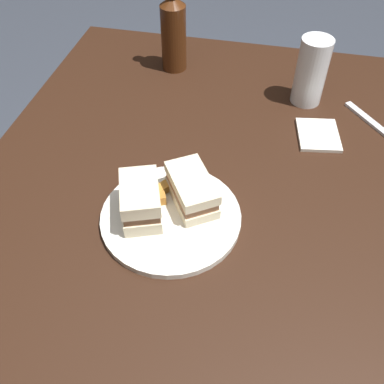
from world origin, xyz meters
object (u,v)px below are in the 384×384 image
(sandwich_half_left, at_px, (192,190))
(napkin, at_px, (318,135))
(pint_glass, at_px, (310,74))
(plate, at_px, (171,217))
(cider_bottle, at_px, (173,30))
(fork, at_px, (373,124))
(sandwich_half_right, at_px, (141,201))

(sandwich_half_left, distance_m, napkin, 0.35)
(pint_glass, bearing_deg, sandwich_half_left, 153.24)
(plate, height_order, sandwich_half_left, sandwich_half_left)
(sandwich_half_left, relative_size, cider_bottle, 0.51)
(napkin, xyz_separation_m, fork, (0.07, -0.12, -0.00))
(sandwich_half_left, xyz_separation_m, napkin, (0.26, -0.23, -0.04))
(cider_bottle, distance_m, fork, 0.54)
(napkin, bearing_deg, plate, 139.04)
(sandwich_half_left, height_order, cider_bottle, cider_bottle)
(cider_bottle, bearing_deg, sandwich_half_right, -172.56)
(plate, relative_size, sandwich_half_right, 2.15)
(plate, distance_m, fork, 0.54)
(sandwich_half_left, xyz_separation_m, cider_bottle, (0.47, 0.15, 0.06))
(sandwich_half_left, height_order, fork, sandwich_half_left)
(sandwich_half_right, distance_m, fork, 0.59)
(sandwich_half_left, xyz_separation_m, pint_glass, (0.40, -0.20, 0.03))
(plate, relative_size, pint_glass, 1.62)
(sandwich_half_right, xyz_separation_m, fork, (0.38, -0.44, -0.05))
(cider_bottle, xyz_separation_m, napkin, (-0.21, -0.39, -0.10))
(fork, bearing_deg, sandwich_half_right, 92.25)
(plate, height_order, napkin, plate)
(plate, bearing_deg, sandwich_half_right, 100.35)
(plate, xyz_separation_m, napkin, (0.30, -0.26, -0.00))
(plate, height_order, cider_bottle, cider_bottle)
(sandwich_half_left, height_order, sandwich_half_right, sandwich_half_right)
(sandwich_half_right, bearing_deg, sandwich_half_left, -57.41)
(napkin, bearing_deg, sandwich_half_right, 134.79)
(pint_glass, xyz_separation_m, fork, (-0.06, -0.16, -0.07))
(sandwich_half_left, xyz_separation_m, sandwich_half_right, (-0.05, 0.08, 0.01))
(napkin, relative_size, fork, 0.61)
(sandwich_half_right, height_order, fork, sandwich_half_right)
(pint_glass, bearing_deg, sandwich_half_right, 147.83)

